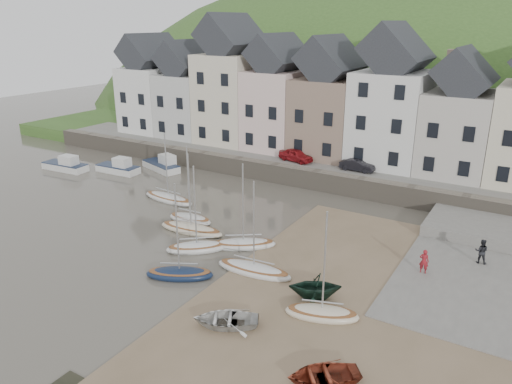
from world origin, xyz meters
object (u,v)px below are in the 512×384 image
Objects in this scene: person_red at (424,261)px; person_dark at (481,251)px; rowboat_green at (315,286)px; rowboat_red at (323,375)px; rowboat_white at (226,319)px; car_left at (296,155)px; car_right at (357,165)px; sailboat_0 at (168,198)px.

person_red is 4.33m from person_dark.
rowboat_red is at bearing -1.89° from rowboat_green.
rowboat_green is 0.92× the size of rowboat_red.
rowboat_green is at bearing 120.18° from rowboat_white.
car_right is at bearing -77.67° from car_left.
rowboat_green is 7.65m from person_red.
rowboat_green is (2.87, 4.77, 0.43)m from rowboat_white.
car_right is (-2.07, 24.99, 1.73)m from rowboat_white.
person_red is (1.44, 12.14, 0.51)m from rowboat_red.
car_left is at bearing 170.03° from rowboat_white.
rowboat_green is 23.25m from car_left.
person_dark reaches higher than rowboat_white.
car_left reaches higher than person_red.
car_left is 6.46m from car_right.
rowboat_red is 15.99m from person_dark.
rowboat_red is (3.16, -6.03, -0.45)m from rowboat_green.
rowboat_white is at bearing 52.00° from person_red.
rowboat_white is (14.87, -12.78, 0.15)m from sailboat_0.
person_red is (7.46, 10.88, 0.50)m from rowboat_white.
person_red is 0.43× the size of car_left.
rowboat_red is (6.02, -1.26, -0.02)m from rowboat_white.
rowboat_green is 0.90× the size of car_right.
car_right is (6.46, 0.00, -0.08)m from car_left.
rowboat_red is at bearing 79.67° from person_red.
rowboat_red is at bearing 69.26° from person_dark.
person_red is at bearing -119.08° from car_left.
car_right is at bearing 158.17° from rowboat_red.
car_left reaches higher than car_right.
rowboat_red is at bearing -33.89° from sailboat_0.
car_right reaches higher than person_dark.
person_red reaches higher than rowboat_green.
person_dark is at bearing 125.39° from rowboat_red.
car_left is (-14.56, 26.24, 1.83)m from rowboat_red.
rowboat_green is 0.81× the size of car_left.
rowboat_red is (20.89, -14.03, 0.14)m from sailboat_0.
person_dark is 16.52m from car_right.
person_dark is (7.46, 9.36, 0.10)m from rowboat_green.
sailboat_0 is at bearing 164.89° from car_left.
sailboat_0 is 13.89m from car_left.
car_left reaches higher than person_dark.
car_left is at bearing 170.04° from rowboat_red.
car_right reaches higher than person_red.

